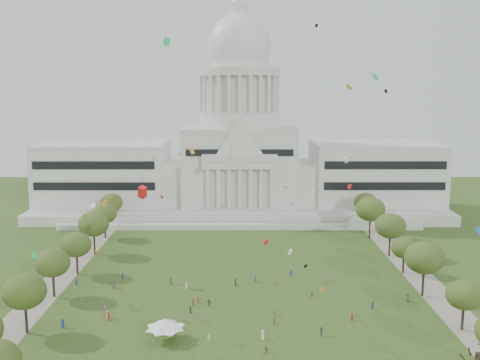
# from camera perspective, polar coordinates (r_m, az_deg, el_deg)

# --- Properties ---
(ground) EXTENTS (400.00, 400.00, 0.00)m
(ground) POSITION_cam_1_polar(r_m,az_deg,el_deg) (122.64, 0.07, -14.67)
(ground) COLOR #324B1B
(ground) RESTS_ON ground
(capitol) EXTENTS (160.00, 64.50, 91.30)m
(capitol) POSITION_cam_1_polar(r_m,az_deg,el_deg) (227.24, -0.05, 2.41)
(capitol) COLOR beige
(capitol) RESTS_ON ground
(path_left) EXTENTS (8.00, 160.00, 0.04)m
(path_left) POSITION_cam_1_polar(r_m,az_deg,el_deg) (157.84, -17.94, -9.53)
(path_left) COLOR gray
(path_left) RESTS_ON ground
(path_right) EXTENTS (8.00, 160.00, 0.04)m
(path_right) POSITION_cam_1_polar(r_m,az_deg,el_deg) (158.13, 17.94, -9.50)
(path_right) COLOR gray
(path_right) RESTS_ON ground
(row_tree_l_1) EXTENTS (8.86, 8.86, 12.59)m
(row_tree_l_1) POSITION_cam_1_polar(r_m,az_deg,el_deg) (124.38, -21.05, -10.53)
(row_tree_l_1) COLOR black
(row_tree_l_1) RESTS_ON ground
(row_tree_r_1) EXTENTS (7.58, 7.58, 10.78)m
(row_tree_r_1) POSITION_cam_1_polar(r_m,az_deg,el_deg) (126.98, 21.82, -10.79)
(row_tree_r_1) COLOR black
(row_tree_r_1) RESTS_ON ground
(row_tree_l_2) EXTENTS (8.42, 8.42, 11.97)m
(row_tree_l_2) POSITION_cam_1_polar(r_m,az_deg,el_deg) (142.90, -18.52, -7.98)
(row_tree_l_2) COLOR black
(row_tree_l_2) RESTS_ON ground
(row_tree_r_2) EXTENTS (9.55, 9.55, 13.58)m
(row_tree_r_2) POSITION_cam_1_polar(r_m,az_deg,el_deg) (142.71, 18.22, -7.51)
(row_tree_r_2) COLOR black
(row_tree_r_2) RESTS_ON ground
(row_tree_l_3) EXTENTS (8.12, 8.12, 11.55)m
(row_tree_l_3) POSITION_cam_1_polar(r_m,az_deg,el_deg) (157.90, -16.30, -6.33)
(row_tree_l_3) COLOR black
(row_tree_l_3) RESTS_ON ground
(row_tree_r_3) EXTENTS (7.01, 7.01, 9.98)m
(row_tree_r_3) POSITION_cam_1_polar(r_m,az_deg,el_deg) (159.07, 16.33, -6.64)
(row_tree_r_3) COLOR black
(row_tree_r_3) RESTS_ON ground
(row_tree_l_4) EXTENTS (9.29, 9.29, 13.21)m
(row_tree_l_4) POSITION_cam_1_polar(r_m,az_deg,el_deg) (174.85, -14.65, -4.33)
(row_tree_l_4) COLOR black
(row_tree_l_4) RESTS_ON ground
(row_tree_r_4) EXTENTS (9.19, 9.19, 13.06)m
(row_tree_r_4) POSITION_cam_1_polar(r_m,az_deg,el_deg) (173.06, 15.03, -4.53)
(row_tree_r_4) COLOR black
(row_tree_r_4) RESTS_ON ground
(row_tree_l_5) EXTENTS (8.33, 8.33, 11.85)m
(row_tree_l_5) POSITION_cam_1_polar(r_m,az_deg,el_deg) (192.90, -13.60, -3.31)
(row_tree_l_5) COLOR black
(row_tree_l_5) RESTS_ON ground
(row_tree_r_5) EXTENTS (9.82, 9.82, 13.96)m
(row_tree_r_5) POSITION_cam_1_polar(r_m,az_deg,el_deg) (191.62, 13.11, -2.91)
(row_tree_r_5) COLOR black
(row_tree_r_5) RESTS_ON ground
(row_tree_l_6) EXTENTS (8.19, 8.19, 11.64)m
(row_tree_l_6) POSITION_cam_1_polar(r_m,az_deg,el_deg) (210.56, -12.91, -2.26)
(row_tree_l_6) COLOR black
(row_tree_l_6) RESTS_ON ground
(row_tree_r_6) EXTENTS (8.42, 8.42, 11.97)m
(row_tree_r_6) POSITION_cam_1_polar(r_m,az_deg,el_deg) (209.55, 12.64, -2.24)
(row_tree_r_6) COLOR black
(row_tree_r_6) RESTS_ON ground
(big_bare_tree) EXTENTS (6.00, 5.00, 12.80)m
(big_bare_tree) POSITION_cam_1_polar(r_m,az_deg,el_deg) (101.20, 23.07, -15.52)
(big_bare_tree) COLOR black
(big_bare_tree) RESTS_ON ground
(event_tent) EXTENTS (10.39, 10.39, 4.55)m
(event_tent) POSITION_cam_1_polar(r_m,az_deg,el_deg) (116.42, -7.62, -14.23)
(event_tent) COLOR #4C4C4C
(event_tent) RESTS_ON ground
(person_0) EXTENTS (1.14, 1.13, 1.99)m
(person_0) POSITION_cam_1_polar(r_m,az_deg,el_deg) (141.02, 16.65, -11.35)
(person_0) COLOR #33723F
(person_0) RESTS_ON ground
(person_2) EXTENTS (0.88, 0.89, 1.60)m
(person_2) POSITION_cam_1_polar(r_m,az_deg,el_deg) (134.71, 13.35, -12.29)
(person_2) COLOR navy
(person_2) RESTS_ON ground
(person_3) EXTENTS (0.62, 1.08, 1.61)m
(person_3) POSITION_cam_1_polar(r_m,az_deg,el_deg) (127.65, 3.50, -13.29)
(person_3) COLOR #4C4C51
(person_3) RESTS_ON ground
(person_4) EXTENTS (0.79, 1.01, 1.53)m
(person_4) POSITION_cam_1_polar(r_m,az_deg,el_deg) (123.73, 3.50, -14.08)
(person_4) COLOR #994C8C
(person_4) RESTS_ON ground
(person_5) EXTENTS (1.49, 1.35, 1.56)m
(person_5) POSITION_cam_1_polar(r_m,az_deg,el_deg) (133.14, -3.17, -12.32)
(person_5) COLOR #4C4C51
(person_5) RESTS_ON ground
(person_7) EXTENTS (0.74, 0.65, 1.67)m
(person_7) POSITION_cam_1_polar(r_m,az_deg,el_deg) (115.89, -3.18, -15.73)
(person_7) COLOR silver
(person_7) RESTS_ON ground
(person_8) EXTENTS (0.88, 0.82, 1.55)m
(person_8) POSITION_cam_1_polar(r_m,az_deg,el_deg) (133.60, -4.77, -12.26)
(person_8) COLOR #994C8C
(person_8) RESTS_ON ground
(person_9) EXTENTS (1.13, 1.33, 1.83)m
(person_9) POSITION_cam_1_polar(r_m,az_deg,el_deg) (119.49, 8.28, -14.97)
(person_9) COLOR #26262B
(person_9) RESTS_ON ground
(person_10) EXTENTS (0.64, 0.89, 1.36)m
(person_10) POSITION_cam_1_polar(r_m,az_deg,el_deg) (138.95, 7.33, -11.47)
(person_10) COLOR #33723F
(person_10) RESTS_ON ground
(person_11) EXTENTS (1.50, 0.96, 1.51)m
(person_11) POSITION_cam_1_polar(r_m,az_deg,el_deg) (111.59, 2.68, -16.82)
(person_11) COLOR olive
(person_11) RESTS_ON ground
(distant_crowd) EXTENTS (66.67, 38.89, 1.95)m
(distant_crowd) POSITION_cam_1_polar(r_m,az_deg,el_deg) (136.46, -5.58, -11.76)
(distant_crowd) COLOR navy
(distant_crowd) RESTS_ON ground
(kite_swarm) EXTENTS (98.18, 104.30, 60.57)m
(kite_swarm) POSITION_cam_1_polar(r_m,az_deg,el_deg) (119.61, 0.24, -0.06)
(kite_swarm) COLOR black
(kite_swarm) RESTS_ON ground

